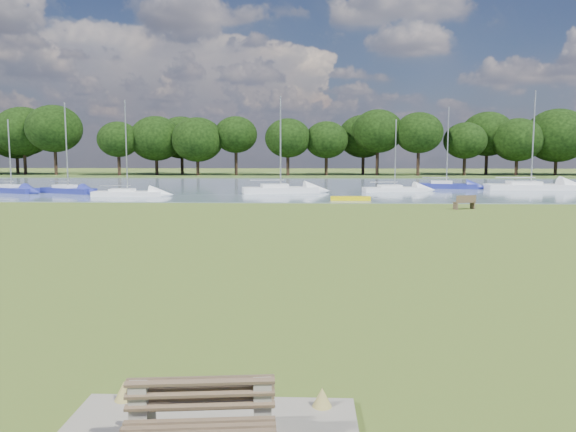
{
  "coord_description": "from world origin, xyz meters",
  "views": [
    {
      "loc": [
        1.41,
        -20.9,
        3.98
      ],
      "look_at": [
        0.65,
        -2.0,
        1.79
      ],
      "focal_mm": 35.0,
      "sensor_mm": 36.0,
      "label": 1
    }
  ],
  "objects_px": {
    "bench_pair": "(201,418)",
    "sailboat_0": "(280,188)",
    "sailboat_4": "(127,192)",
    "sailboat_3": "(11,188)",
    "riverbank_bench": "(465,202)",
    "sailboat_7": "(530,185)",
    "sailboat_2": "(68,188)",
    "sailboat_5": "(446,184)",
    "kayak": "(350,198)",
    "sailboat_1": "(394,188)"
  },
  "relations": [
    {
      "from": "bench_pair",
      "to": "sailboat_0",
      "type": "height_order",
      "value": "sailboat_0"
    },
    {
      "from": "bench_pair",
      "to": "sailboat_4",
      "type": "bearing_deg",
      "value": 103.47
    },
    {
      "from": "sailboat_3",
      "to": "sailboat_4",
      "type": "xyz_separation_m",
      "value": [
        12.37,
        -3.66,
        -0.05
      ]
    },
    {
      "from": "riverbank_bench",
      "to": "sailboat_3",
      "type": "relative_size",
      "value": 0.24
    },
    {
      "from": "sailboat_4",
      "to": "sailboat_7",
      "type": "height_order",
      "value": "sailboat_7"
    },
    {
      "from": "sailboat_2",
      "to": "sailboat_5",
      "type": "bearing_deg",
      "value": 37.67
    },
    {
      "from": "sailboat_4",
      "to": "riverbank_bench",
      "type": "bearing_deg",
      "value": -22.38
    },
    {
      "from": "sailboat_3",
      "to": "sailboat_4",
      "type": "relative_size",
      "value": 0.83
    },
    {
      "from": "sailboat_2",
      "to": "kayak",
      "type": "bearing_deg",
      "value": 10.66
    },
    {
      "from": "sailboat_0",
      "to": "sailboat_2",
      "type": "relative_size",
      "value": 1.07
    },
    {
      "from": "riverbank_bench",
      "to": "sailboat_5",
      "type": "height_order",
      "value": "sailboat_5"
    },
    {
      "from": "kayak",
      "to": "sailboat_1",
      "type": "xyz_separation_m",
      "value": [
        4.93,
        9.92,
        0.23
      ]
    },
    {
      "from": "sailboat_1",
      "to": "sailboat_5",
      "type": "bearing_deg",
      "value": 29.91
    },
    {
      "from": "sailboat_3",
      "to": "sailboat_0",
      "type": "bearing_deg",
      "value": 25.8
    },
    {
      "from": "sailboat_2",
      "to": "sailboat_4",
      "type": "height_order",
      "value": "sailboat_2"
    },
    {
      "from": "sailboat_0",
      "to": "sailboat_5",
      "type": "bearing_deg",
      "value": 11.04
    },
    {
      "from": "sailboat_1",
      "to": "bench_pair",
      "type": "bearing_deg",
      "value": -110.72
    },
    {
      "from": "sailboat_0",
      "to": "sailboat_4",
      "type": "height_order",
      "value": "sailboat_0"
    },
    {
      "from": "riverbank_bench",
      "to": "sailboat_3",
      "type": "height_order",
      "value": "sailboat_3"
    },
    {
      "from": "sailboat_0",
      "to": "sailboat_4",
      "type": "relative_size",
      "value": 1.08
    },
    {
      "from": "bench_pair",
      "to": "kayak",
      "type": "relative_size",
      "value": 0.63
    },
    {
      "from": "sailboat_4",
      "to": "sailboat_5",
      "type": "height_order",
      "value": "sailboat_5"
    },
    {
      "from": "bench_pair",
      "to": "riverbank_bench",
      "type": "xyz_separation_m",
      "value": [
        12.03,
        32.0,
        -0.03
      ]
    },
    {
      "from": "sailboat_1",
      "to": "sailboat_2",
      "type": "bearing_deg",
      "value": 176.55
    },
    {
      "from": "riverbank_bench",
      "to": "sailboat_1",
      "type": "relative_size",
      "value": 0.24
    },
    {
      "from": "sailboat_0",
      "to": "kayak",
      "type": "bearing_deg",
      "value": -63.34
    },
    {
      "from": "riverbank_bench",
      "to": "sailboat_7",
      "type": "height_order",
      "value": "sailboat_7"
    },
    {
      "from": "sailboat_0",
      "to": "sailboat_5",
      "type": "relative_size",
      "value": 1.05
    },
    {
      "from": "sailboat_5",
      "to": "sailboat_7",
      "type": "xyz_separation_m",
      "value": [
        8.05,
        -1.96,
        0.03
      ]
    },
    {
      "from": "sailboat_0",
      "to": "sailboat_4",
      "type": "xyz_separation_m",
      "value": [
        -13.22,
        -4.12,
        -0.12
      ]
    },
    {
      "from": "bench_pair",
      "to": "sailboat_1",
      "type": "xyz_separation_m",
      "value": [
        9.54,
        48.13,
        -0.08
      ]
    },
    {
      "from": "sailboat_1",
      "to": "sailboat_3",
      "type": "relative_size",
      "value": 1.01
    },
    {
      "from": "sailboat_5",
      "to": "sailboat_7",
      "type": "height_order",
      "value": "sailboat_7"
    },
    {
      "from": "sailboat_2",
      "to": "sailboat_7",
      "type": "height_order",
      "value": "sailboat_7"
    },
    {
      "from": "bench_pair",
      "to": "kayak",
      "type": "xyz_separation_m",
      "value": [
        4.62,
        38.21,
        -0.31
      ]
    },
    {
      "from": "kayak",
      "to": "sailboat_0",
      "type": "xyz_separation_m",
      "value": [
        -6.12,
        7.54,
        0.36
      ]
    },
    {
      "from": "sailboat_2",
      "to": "bench_pair",
      "type": "bearing_deg",
      "value": -39.52
    },
    {
      "from": "sailboat_4",
      "to": "sailboat_7",
      "type": "xyz_separation_m",
      "value": [
        38.52,
        9.64,
        0.12
      ]
    },
    {
      "from": "sailboat_7",
      "to": "sailboat_3",
      "type": "bearing_deg",
      "value": -172.76
    },
    {
      "from": "sailboat_3",
      "to": "sailboat_4",
      "type": "bearing_deg",
      "value": 8.28
    },
    {
      "from": "sailboat_1",
      "to": "sailboat_5",
      "type": "distance_m",
      "value": 8.03
    },
    {
      "from": "riverbank_bench",
      "to": "sailboat_7",
      "type": "xyz_separation_m",
      "value": [
        11.76,
        19.27,
        0.08
      ]
    },
    {
      "from": "bench_pair",
      "to": "kayak",
      "type": "distance_m",
      "value": 38.49
    },
    {
      "from": "sailboat_3",
      "to": "sailboat_1",
      "type": "bearing_deg",
      "value": 29.22
    },
    {
      "from": "kayak",
      "to": "sailboat_7",
      "type": "height_order",
      "value": "sailboat_7"
    },
    {
      "from": "sailboat_2",
      "to": "sailboat_3",
      "type": "height_order",
      "value": "sailboat_2"
    },
    {
      "from": "riverbank_bench",
      "to": "sailboat_3",
      "type": "bearing_deg",
      "value": 140.66
    },
    {
      "from": "bench_pair",
      "to": "kayak",
      "type": "bearing_deg",
      "value": 77.09
    },
    {
      "from": "bench_pair",
      "to": "sailboat_0",
      "type": "xyz_separation_m",
      "value": [
        -1.5,
        45.75,
        0.05
      ]
    },
    {
      "from": "bench_pair",
      "to": "sailboat_4",
      "type": "distance_m",
      "value": 44.15
    }
  ]
}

